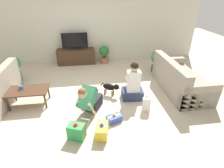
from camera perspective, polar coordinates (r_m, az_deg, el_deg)
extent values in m
plane|color=beige|center=(4.66, -6.50, -3.90)|extent=(16.00, 16.00, 0.00)
cube|color=beige|center=(6.67, -8.18, 18.13)|extent=(8.40, 0.06, 2.60)
cube|color=gray|center=(4.74, -32.74, 1.05)|extent=(0.20, 1.86, 0.42)
cube|color=gray|center=(5.72, -32.17, 1.66)|extent=(0.93, 0.16, 0.63)
cube|color=gray|center=(5.15, 21.48, 0.38)|extent=(0.93, 1.86, 0.45)
cube|color=gray|center=(4.80, 18.54, 4.66)|extent=(0.20, 1.86, 0.42)
cube|color=gray|center=(4.49, 26.59, -3.73)|extent=(0.93, 0.16, 0.63)
cube|color=gray|center=(5.79, 17.82, 5.15)|extent=(0.93, 0.16, 0.63)
cube|color=#288E6B|center=(4.68, 22.18, 2.58)|extent=(0.18, 0.34, 0.32)
cube|color=#E5566B|center=(5.16, 19.09, 5.54)|extent=(0.18, 0.34, 0.32)
cube|color=#472D1E|center=(4.58, -25.86, -1.88)|extent=(0.94, 0.56, 0.03)
cylinder|color=#472D1E|center=(4.65, -30.82, -5.66)|extent=(0.04, 0.04, 0.37)
cylinder|color=#472D1E|center=(4.38, -20.92, -5.26)|extent=(0.04, 0.04, 0.37)
cylinder|color=#472D1E|center=(4.99, -29.20, -2.88)|extent=(0.04, 0.04, 0.37)
cylinder|color=#472D1E|center=(4.74, -19.99, -2.35)|extent=(0.04, 0.04, 0.37)
cube|color=#472D1E|center=(6.68, -11.55, 8.79)|extent=(1.37, 0.40, 0.56)
cube|color=black|center=(6.59, -11.81, 11.29)|extent=(0.32, 0.20, 0.05)
cube|color=black|center=(6.51, -12.07, 13.74)|extent=(0.91, 0.03, 0.53)
cylinder|color=#A36042|center=(6.71, -2.52, 7.78)|extent=(0.31, 0.31, 0.20)
cylinder|color=brown|center=(6.66, -2.55, 9.01)|extent=(0.06, 0.06, 0.11)
sphere|color=#286B33|center=(6.59, -2.59, 10.77)|extent=(0.37, 0.37, 0.37)
cylinder|color=#4C4C51|center=(6.15, 14.22, 4.86)|extent=(0.35, 0.35, 0.20)
cylinder|color=brown|center=(6.08, 14.40, 6.28)|extent=(0.06, 0.06, 0.13)
sphere|color=#3D8E47|center=(6.00, 14.69, 8.51)|extent=(0.44, 0.44, 0.44)
cylinder|color=#336B84|center=(6.07, -28.64, 2.12)|extent=(0.29, 0.29, 0.27)
cylinder|color=brown|center=(6.00, -29.07, 3.79)|extent=(0.05, 0.05, 0.13)
sphere|color=#3D8E47|center=(5.92, -29.62, 5.90)|extent=(0.42, 0.42, 0.42)
cube|color=#23232D|center=(4.17, -6.00, -5.89)|extent=(0.46, 0.52, 0.28)
cube|color=#338456|center=(3.79, -8.07, -4.49)|extent=(0.52, 0.60, 0.47)
sphere|color=tan|center=(3.53, -9.68, -3.12)|extent=(0.19, 0.19, 0.19)
sphere|color=brown|center=(3.51, -9.73, -2.65)|extent=(0.18, 0.18, 0.18)
cylinder|color=tan|center=(3.88, -10.45, -7.16)|extent=(0.18, 0.27, 0.42)
cylinder|color=tan|center=(3.77, -6.58, -8.09)|extent=(0.18, 0.27, 0.42)
cube|color=#283351|center=(4.53, 6.61, -3.16)|extent=(0.55, 0.44, 0.24)
cube|color=white|center=(4.28, 7.02, 0.84)|extent=(0.34, 0.23, 0.54)
sphere|color=tan|center=(4.14, 7.30, 5.36)|extent=(0.21, 0.21, 0.21)
sphere|color=black|center=(4.11, 7.35, 5.78)|extent=(0.19, 0.19, 0.19)
cylinder|color=tan|center=(4.52, 8.14, 1.19)|extent=(0.08, 0.26, 0.06)
cylinder|color=tan|center=(4.48, 4.93, 1.11)|extent=(0.08, 0.26, 0.06)
ellipsoid|color=black|center=(4.58, -1.01, -0.93)|extent=(0.37, 0.31, 0.17)
sphere|color=black|center=(4.49, 1.41, -0.98)|extent=(0.15, 0.15, 0.15)
sphere|color=olive|center=(4.48, 2.11, -1.27)|extent=(0.07, 0.07, 0.07)
cylinder|color=black|center=(4.64, -3.24, -0.08)|extent=(0.10, 0.07, 0.11)
cylinder|color=olive|center=(4.59, 0.01, -3.20)|extent=(0.04, 0.04, 0.14)
cylinder|color=olive|center=(4.66, 0.48, -2.63)|extent=(0.04, 0.04, 0.14)
cylinder|color=olive|center=(4.67, -2.47, -2.63)|extent=(0.04, 0.04, 0.14)
cylinder|color=olive|center=(4.74, -1.97, -2.08)|extent=(0.04, 0.04, 0.14)
cube|color=yellow|center=(3.45, -3.29, -14.96)|extent=(0.29, 0.39, 0.24)
cube|color=#3D51BC|center=(3.45, -3.29, -14.96)|extent=(0.22, 0.08, 0.24)
sphere|color=#3D51BC|center=(3.35, -3.36, -13.16)|extent=(0.08, 0.08, 0.08)
cube|color=#2D934C|center=(3.44, -11.50, -14.97)|extent=(0.36, 0.30, 0.31)
cube|color=red|center=(3.44, -11.50, -14.97)|extent=(0.30, 0.14, 0.31)
sphere|color=red|center=(3.32, -11.81, -12.74)|extent=(0.07, 0.07, 0.07)
cube|color=#3D51BC|center=(3.79, 0.70, -11.12)|extent=(0.36, 0.30, 0.14)
cube|color=yellow|center=(3.79, 0.70, -11.12)|extent=(0.30, 0.14, 0.14)
sphere|color=yellow|center=(3.73, 0.71, -10.01)|extent=(0.07, 0.07, 0.07)
cube|color=white|center=(4.09, 11.15, -6.62)|extent=(0.20, 0.14, 0.34)
torus|color=#4C3823|center=(3.99, 11.40, -4.41)|extent=(0.15, 0.15, 0.01)
cylinder|color=#386BAD|center=(4.65, -27.66, -0.98)|extent=(0.08, 0.08, 0.09)
torus|color=#386BAD|center=(4.63, -27.08, -0.89)|extent=(0.06, 0.01, 0.06)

